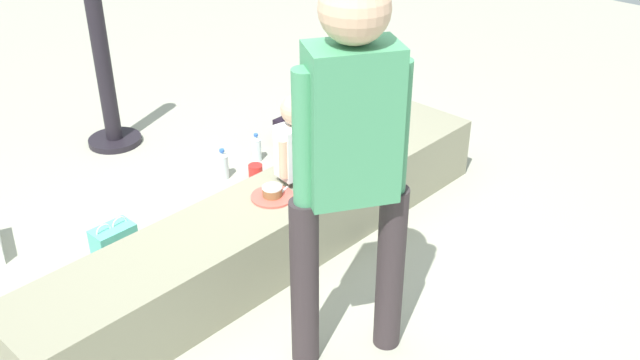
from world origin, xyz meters
The scene contains 11 objects.
ground_plane centered at (0.00, 0.00, 0.00)m, with size 12.00×12.00×0.00m, color #A5A491.
concrete_ledge centered at (0.00, 0.00, 0.19)m, with size 2.90×0.47×0.37m, color gray.
child_seated centered at (0.20, 0.01, 0.59)m, with size 0.28×0.33×0.48m.
adult_standing centered at (-0.28, -0.74, 1.01)m, with size 0.44×0.35×1.68m.
cake_plate centered at (-0.02, -0.01, 0.39)m, with size 0.22×0.22×0.07m.
gift_bag centered at (-0.65, 0.52, 0.13)m, with size 0.21×0.13×0.30m.
railing_post centered at (0.14, 1.78, 0.44)m, with size 0.36×0.36×1.17m.
water_bottle_near_gift centered at (0.34, 0.85, 0.09)m, with size 0.07×0.07×0.20m.
water_bottle_far_side centered at (0.65, 0.87, 0.09)m, with size 0.06×0.06×0.20m.
party_cup_red centered at (0.45, 0.67, 0.06)m, with size 0.09×0.09×0.12m, color red.
handbag_black_leather centered at (1.01, 0.88, 0.11)m, with size 0.31×0.12×0.32m.
Camera 1 is at (-2.10, -2.30, 2.25)m, focal length 40.02 mm.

